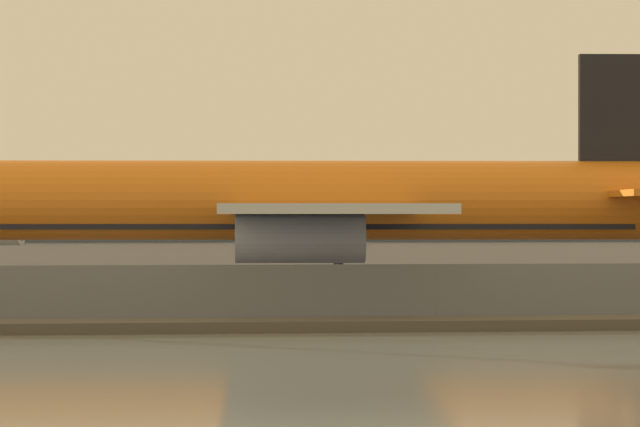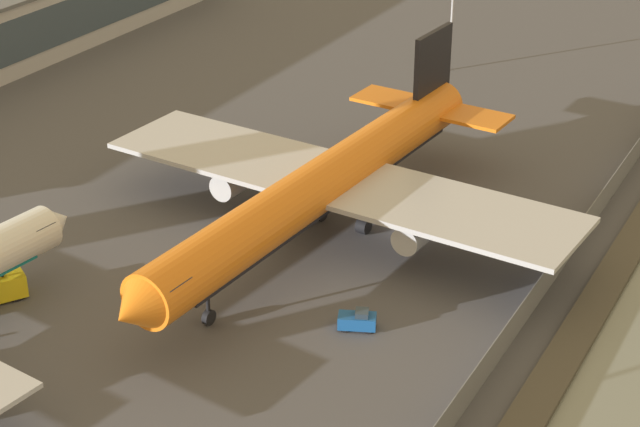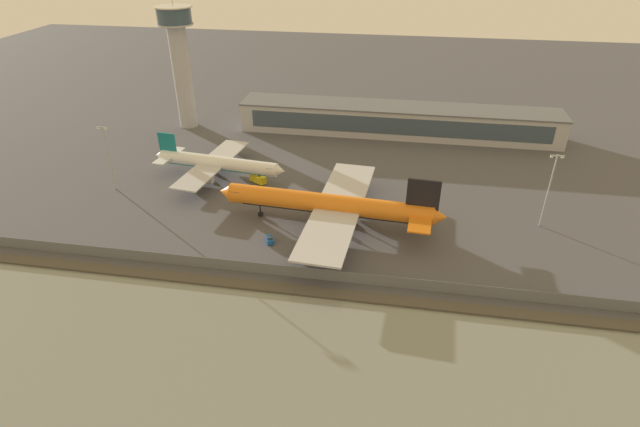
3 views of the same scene
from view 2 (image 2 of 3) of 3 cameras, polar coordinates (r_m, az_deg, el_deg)
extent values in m
plane|color=#4C4C51|center=(106.31, 4.58, -0.88)|extent=(500.00, 500.00, 0.00)
cube|color=#474238|center=(100.81, 15.26, -3.33)|extent=(320.00, 3.00, 0.50)
cube|color=slate|center=(101.11, 12.88, -2.19)|extent=(280.00, 0.08, 2.79)
cylinder|color=slate|center=(101.11, 12.88, -2.19)|extent=(0.10, 0.10, 2.79)
cylinder|color=orange|center=(101.42, 0.10, 1.60)|extent=(51.30, 8.38, 4.93)
cone|color=orange|center=(82.72, -9.97, -5.16)|extent=(3.52, 4.89, 4.69)
cone|color=orange|center=(123.19, 6.86, 6.10)|extent=(3.50, 4.65, 4.44)
cube|color=#232D3D|center=(84.53, -8.48, -3.79)|extent=(2.99, 4.37, 1.48)
cube|color=black|center=(102.01, 0.10, 0.91)|extent=(43.59, 6.87, 0.89)
cube|color=#B7BABF|center=(98.43, 6.94, 0.16)|extent=(12.87, 25.22, 0.49)
cube|color=#B7BABF|center=(109.98, -4.59, 3.25)|extent=(12.87, 25.22, 0.49)
cylinder|color=#B7BABF|center=(98.68, 5.48, -0.74)|extent=(7.32, 3.19, 2.71)
cylinder|color=#B7BABF|center=(108.44, -4.21, 1.97)|extent=(7.32, 3.19, 2.71)
cube|color=black|center=(117.76, 6.03, 7.71)|extent=(7.69, 1.11, 8.39)
cube|color=orange|center=(117.55, 7.88, 5.19)|extent=(5.70, 9.32, 0.39)
cube|color=orange|center=(121.25, 4.03, 6.07)|extent=(5.70, 9.32, 0.39)
cylinder|color=black|center=(90.50, -5.99, -4.75)|extent=(0.35, 0.35, 2.89)
cylinder|color=black|center=(91.26, -5.95, -5.52)|extent=(1.42, 0.63, 1.38)
cylinder|color=black|center=(104.68, 2.35, 0.04)|extent=(0.39, 0.39, 2.89)
cylinder|color=black|center=(105.34, 2.33, -0.66)|extent=(1.66, 1.22, 1.59)
cylinder|color=black|center=(107.09, -0.04, 0.71)|extent=(0.39, 0.39, 2.89)
cylinder|color=black|center=(107.73, -0.04, 0.02)|extent=(1.66, 1.22, 1.59)
cone|color=white|center=(99.75, -13.88, -0.43)|extent=(3.04, 4.10, 3.82)
cube|color=#232D3D|center=(98.10, -15.02, -0.72)|extent=(2.60, 3.65, 1.20)
cylinder|color=black|center=(97.70, -16.53, -3.53)|extent=(0.28, 0.28, 2.35)
cylinder|color=black|center=(98.28, -16.44, -4.12)|extent=(1.17, 0.57, 1.12)
cube|color=#19519E|center=(90.22, 1.99, -5.75)|extent=(2.71, 3.57, 1.11)
cube|color=#283847|center=(89.77, 2.25, -5.33)|extent=(1.61, 1.53, 0.50)
cylinder|color=black|center=(90.96, 2.64, -5.76)|extent=(0.47, 0.73, 0.70)
cylinder|color=black|center=(89.82, 2.59, -6.23)|extent=(0.47, 0.73, 0.70)
cylinder|color=black|center=(91.06, 1.39, -5.70)|extent=(0.47, 0.73, 0.70)
cylinder|color=black|center=(89.92, 1.32, -6.16)|extent=(0.47, 0.73, 0.70)
cylinder|color=black|center=(97.75, -15.83, -4.31)|extent=(0.83, 0.63, 0.84)
cylinder|color=black|center=(99.33, -16.11, -3.81)|extent=(0.83, 0.63, 0.84)
cylinder|color=#A8A8AD|center=(148.11, 7.10, 11.14)|extent=(0.36, 0.36, 19.35)
camera|label=1|loc=(99.37, 54.49, -12.20)|focal=85.00mm
camera|label=3|loc=(115.53, 67.52, 20.13)|focal=28.00mm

